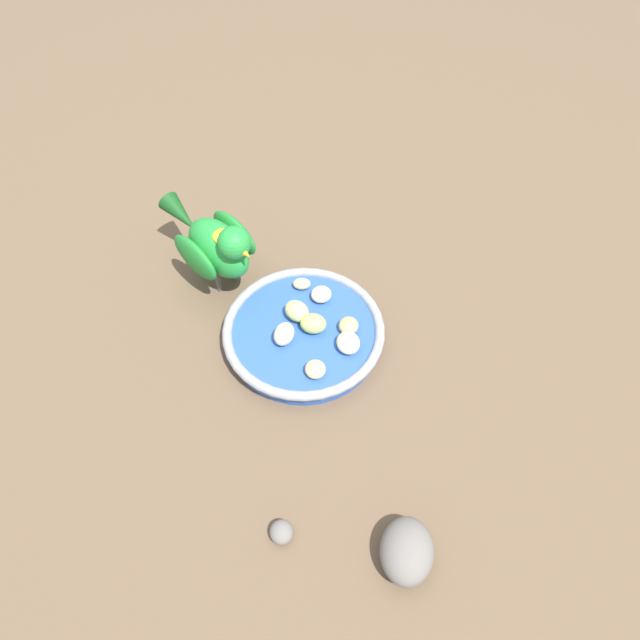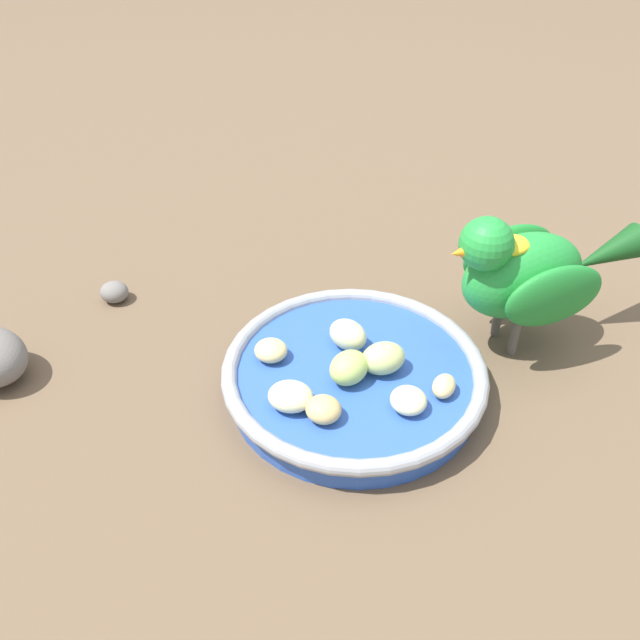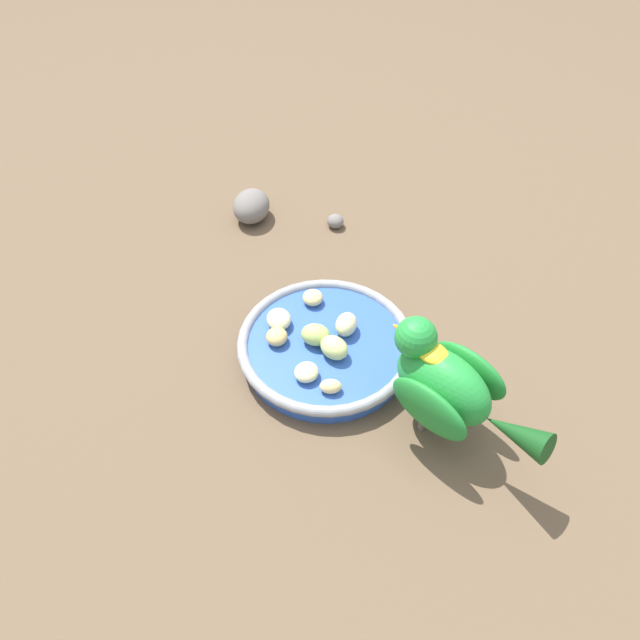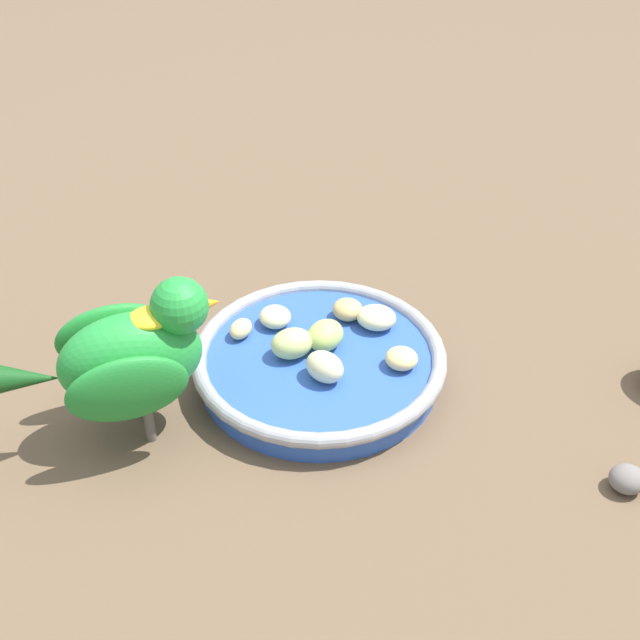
# 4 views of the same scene
# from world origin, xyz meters

# --- Properties ---
(ground_plane) EXTENTS (4.00, 4.00, 0.00)m
(ground_plane) POSITION_xyz_m (0.00, 0.00, 0.00)
(ground_plane) COLOR brown
(feeding_bowl) EXTENTS (0.23, 0.23, 0.03)m
(feeding_bowl) POSITION_xyz_m (0.02, -0.01, 0.02)
(feeding_bowl) COLOR #2D56B7
(feeding_bowl) RESTS_ON ground_plane
(apple_piece_0) EXTENTS (0.04, 0.05, 0.02)m
(apple_piece_0) POSITION_xyz_m (-0.01, 0.05, 0.04)
(apple_piece_0) COLOR beige
(apple_piece_0) RESTS_ON feeding_bowl
(apple_piece_1) EXTENTS (0.05, 0.04, 0.03)m
(apple_piece_1) POSITION_xyz_m (0.06, -0.01, 0.04)
(apple_piece_1) COLOR beige
(apple_piece_1) RESTS_ON feeding_bowl
(apple_piece_2) EXTENTS (0.05, 0.05, 0.03)m
(apple_piece_2) POSITION_xyz_m (0.01, 0.00, 0.04)
(apple_piece_2) COLOR #B2CC66
(apple_piece_2) RESTS_ON feeding_bowl
(apple_piece_3) EXTENTS (0.04, 0.04, 0.02)m
(apple_piece_3) POSITION_xyz_m (-0.03, -0.04, 0.03)
(apple_piece_3) COLOR beige
(apple_piece_3) RESTS_ON feeding_bowl
(apple_piece_4) EXTENTS (0.04, 0.04, 0.02)m
(apple_piece_4) POSITION_xyz_m (-0.03, 0.03, 0.04)
(apple_piece_4) COLOR tan
(apple_piece_4) RESTS_ON feeding_bowl
(apple_piece_5) EXTENTS (0.04, 0.04, 0.03)m
(apple_piece_5) POSITION_xyz_m (0.02, -0.03, 0.04)
(apple_piece_5) COLOR #C6D17A
(apple_piece_5) RESTS_ON feeding_bowl
(apple_piece_6) EXTENTS (0.03, 0.03, 0.02)m
(apple_piece_6) POSITION_xyz_m (-0.02, -0.07, 0.03)
(apple_piece_6) COLOR #E5C67F
(apple_piece_6) RESTS_ON feeding_bowl
(apple_piece_7) EXTENTS (0.04, 0.04, 0.02)m
(apple_piece_7) POSITION_xyz_m (0.05, 0.06, 0.03)
(apple_piece_7) COLOR #E5C67F
(apple_piece_7) RESTS_ON feeding_bowl
(parrot) EXTENTS (0.11, 0.20, 0.14)m
(parrot) POSITION_xyz_m (0.06, -0.17, 0.08)
(parrot) COLOR #59544C
(parrot) RESTS_ON ground_plane
(rock_large) EXTENTS (0.10, 0.10, 0.05)m
(rock_large) POSITION_xyz_m (0.10, 0.31, 0.02)
(rock_large) COLOR slate
(rock_large) RESTS_ON ground_plane
(pebble_0) EXTENTS (0.04, 0.04, 0.02)m
(pebble_0) POSITION_xyz_m (0.20, 0.20, 0.01)
(pebble_0) COLOR slate
(pebble_0) RESTS_ON ground_plane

